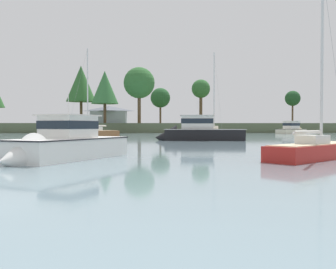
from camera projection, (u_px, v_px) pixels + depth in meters
far_shore_bank at (139, 127)px, 96.82m from camera, size 188.79×45.35×2.02m
cruiser_cream at (293, 130)px, 69.08m from camera, size 7.51×6.41×4.76m
sailboat_wood at (92, 136)px, 46.10m from camera, size 6.52×7.51×11.65m
sailboat_red at (316, 154)px, 16.70m from camera, size 5.91×5.30×9.14m
sailboat_maroon at (212, 134)px, 56.11m from camera, size 3.83×9.02×13.17m
cruiser_black at (195, 134)px, 37.86m from camera, size 9.50×4.02×5.15m
cruiser_white at (60, 150)px, 16.16m from camera, size 5.16×7.25×3.71m
shore_tree_center_left at (293, 99)px, 86.94m from camera, size 3.60×3.60×7.75m
shore_tree_inland_a at (81, 84)px, 86.89m from camera, size 6.97×6.97×13.70m
shore_tree_left_mid at (201, 90)px, 96.40m from camera, size 4.86×4.86×11.61m
shore_tree_far_left at (105, 88)px, 77.67m from camera, size 5.69×5.69×11.09m
shore_tree_far_right at (139, 83)px, 77.78m from camera, size 6.60×6.60×11.87m
shore_tree_inland_b at (160, 98)px, 94.41m from camera, size 5.06×5.06×9.17m
cottage_hillside at (109, 115)px, 102.11m from camera, size 10.33×6.55×4.95m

